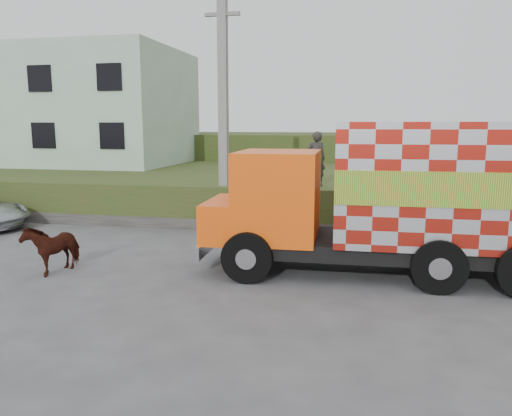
% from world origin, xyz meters
% --- Properties ---
extents(ground, '(120.00, 120.00, 0.00)m').
position_xyz_m(ground, '(0.00, 0.00, 0.00)').
color(ground, '#474749').
rests_on(ground, ground).
extents(embankment, '(40.00, 12.00, 1.50)m').
position_xyz_m(embankment, '(0.00, 10.00, 0.75)').
color(embankment, '#274D19').
rests_on(embankment, ground).
extents(embankment_far, '(40.00, 12.00, 3.00)m').
position_xyz_m(embankment_far, '(0.00, 22.00, 1.50)').
color(embankment_far, '#274D19').
rests_on(embankment_far, ground).
extents(retaining_strip, '(16.00, 0.50, 0.40)m').
position_xyz_m(retaining_strip, '(-2.00, 4.20, 0.20)').
color(retaining_strip, '#595651').
rests_on(retaining_strip, ground).
extents(building, '(10.00, 8.00, 6.00)m').
position_xyz_m(building, '(-11.00, 13.00, 4.50)').
color(building, '#B8D8BE').
rests_on(building, embankment).
extents(utility_pole, '(1.20, 0.30, 8.00)m').
position_xyz_m(utility_pole, '(-1.00, 4.60, 4.08)').
color(utility_pole, gray).
rests_on(utility_pole, ground).
extents(cargo_truck, '(8.29, 3.07, 3.67)m').
position_xyz_m(cargo_truck, '(4.45, 0.12, 1.89)').
color(cargo_truck, black).
rests_on(cargo_truck, ground).
extents(cow, '(0.92, 1.56, 1.23)m').
position_xyz_m(cow, '(-3.73, -1.39, 0.62)').
color(cow, black).
rests_on(cow, ground).
extents(pedestrian, '(0.80, 0.66, 1.88)m').
position_xyz_m(pedestrian, '(2.13, 5.08, 2.44)').
color(pedestrian, '#2C2927').
rests_on(pedestrian, embankment).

